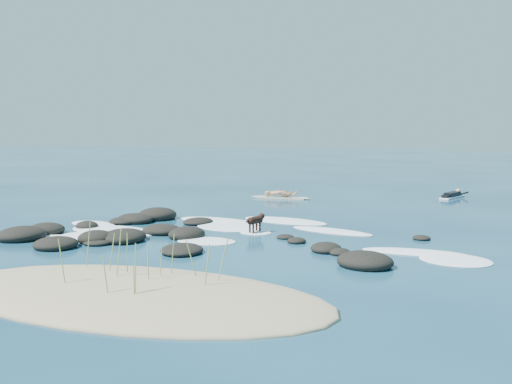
% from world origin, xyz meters
% --- Properties ---
extents(ground, '(160.00, 160.00, 0.00)m').
position_xyz_m(ground, '(0.00, 0.00, 0.00)').
color(ground, '#0A2642').
rests_on(ground, ground).
extents(sand_dune, '(9.00, 4.40, 0.60)m').
position_xyz_m(sand_dune, '(0.00, -8.20, 0.00)').
color(sand_dune, '#9E8966').
rests_on(sand_dune, ground).
extents(dune_grass, '(3.72, 2.03, 1.23)m').
position_xyz_m(dune_grass, '(-0.04, -7.77, 0.65)').
color(dune_grass, olive).
rests_on(dune_grass, ground).
extents(reef_rocks, '(13.42, 7.75, 0.60)m').
position_xyz_m(reef_rocks, '(-3.32, -2.21, 0.12)').
color(reef_rocks, black).
rests_on(reef_rocks, ground).
extents(breaking_foam, '(15.01, 7.41, 0.12)m').
position_xyz_m(breaking_foam, '(-1.31, -0.58, 0.01)').
color(breaking_foam, white).
rests_on(breaking_foam, ground).
extents(standing_surfer_rig, '(3.07, 0.66, 1.75)m').
position_xyz_m(standing_surfer_rig, '(-2.23, 9.17, 0.69)').
color(standing_surfer_rig, beige).
rests_on(standing_surfer_rig, ground).
extents(paddling_surfer_rig, '(1.41, 2.36, 0.42)m').
position_xyz_m(paddling_surfer_rig, '(6.02, 12.51, 0.14)').
color(paddling_surfer_rig, white).
rests_on(paddling_surfer_rig, ground).
extents(dog, '(0.47, 1.05, 0.68)m').
position_xyz_m(dog, '(-0.06, -0.40, 0.45)').
color(dog, black).
rests_on(dog, ground).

